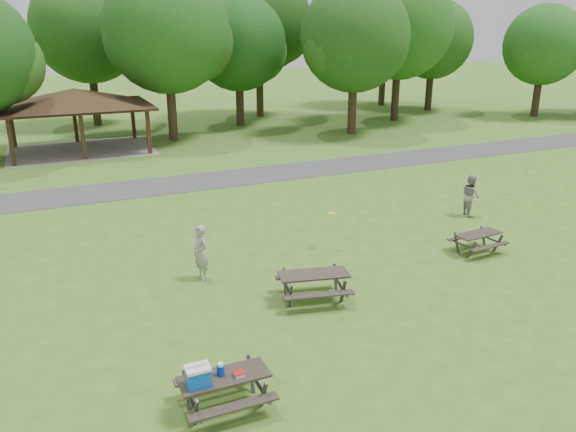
{
  "coord_description": "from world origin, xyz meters",
  "views": [
    {
      "loc": [
        -6.28,
        -12.22,
        7.43
      ],
      "look_at": [
        1.0,
        4.0,
        1.3
      ],
      "focal_mm": 35.0,
      "sensor_mm": 36.0,
      "label": 1
    }
  ],
  "objects_px": {
    "picnic_table_middle": "(314,280)",
    "frisbee_catcher": "(470,195)",
    "picnic_table_near": "(216,380)",
    "frisbee_thrower": "(201,253)"
  },
  "relations": [
    {
      "from": "picnic_table_near",
      "to": "picnic_table_middle",
      "type": "xyz_separation_m",
      "value": [
        3.93,
        3.51,
        -0.1
      ]
    },
    {
      "from": "picnic_table_near",
      "to": "picnic_table_middle",
      "type": "relative_size",
      "value": 0.81
    },
    {
      "from": "picnic_table_near",
      "to": "picnic_table_middle",
      "type": "height_order",
      "value": "picnic_table_near"
    },
    {
      "from": "frisbee_thrower",
      "to": "frisbee_catcher",
      "type": "bearing_deg",
      "value": 82.9
    },
    {
      "from": "picnic_table_near",
      "to": "frisbee_catcher",
      "type": "distance_m",
      "value": 15.06
    },
    {
      "from": "picnic_table_middle",
      "to": "frisbee_catcher",
      "type": "bearing_deg",
      "value": 23.87
    },
    {
      "from": "picnic_table_near",
      "to": "frisbee_thrower",
      "type": "xyz_separation_m",
      "value": [
        1.42,
        6.14,
        0.14
      ]
    },
    {
      "from": "frisbee_thrower",
      "to": "frisbee_catcher",
      "type": "relative_size",
      "value": 1.02
    },
    {
      "from": "picnic_table_near",
      "to": "frisbee_catcher",
      "type": "bearing_deg",
      "value": 30.06
    },
    {
      "from": "picnic_table_near",
      "to": "frisbee_thrower",
      "type": "relative_size",
      "value": 1.06
    }
  ]
}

